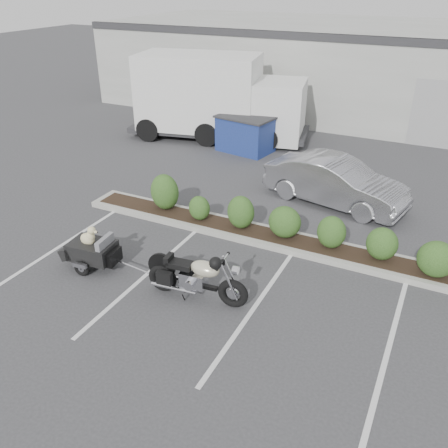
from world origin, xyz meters
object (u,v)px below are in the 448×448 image
at_px(pet_trailer, 92,250).
at_px(sedan, 335,182).
at_px(dumpster, 246,133).
at_px(motorcycle, 196,278).
at_px(delivery_truck, 218,99).

bearing_deg(pet_trailer, sedan, 49.20).
height_order(pet_trailer, dumpster, dumpster).
height_order(motorcycle, delivery_truck, delivery_truck).
bearing_deg(pet_trailer, dumpster, 85.23).
bearing_deg(sedan, dumpster, 65.79).
distance_m(pet_trailer, delivery_truck, 10.35).
distance_m(motorcycle, sedan, 6.10).
distance_m(sedan, delivery_truck, 7.39).
height_order(motorcycle, dumpster, dumpster).
bearing_deg(dumpster, delivery_truck, 158.89).
relative_size(pet_trailer, delivery_truck, 0.24).
relative_size(motorcycle, dumpster, 0.99).
bearing_deg(motorcycle, sedan, 71.25).
relative_size(motorcycle, pet_trailer, 1.25).
distance_m(dumpster, delivery_truck, 2.17).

